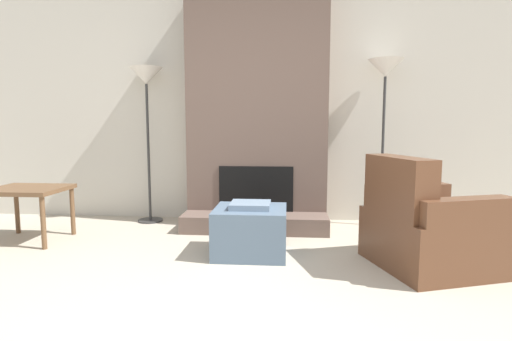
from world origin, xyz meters
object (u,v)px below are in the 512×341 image
Objects in this scene: floor_lamp_left at (146,87)px; side_table at (28,195)px; armchair at (425,232)px; ottoman at (250,230)px; floor_lamp_right at (385,81)px.

side_table is at bearing -136.03° from floor_lamp_left.
ottoman is at bearing 63.64° from armchair.
side_table is 1.64m from floor_lamp_left.
ottoman is 1.40m from armchair.
floor_lamp_left is at bearing 43.97° from side_table.
floor_lamp_right reaches higher than ottoman.
ottoman is 0.34× the size of floor_lamp_right.
floor_lamp_right is (2.62, 0.00, 0.05)m from floor_lamp_left.
floor_lamp_right is at bearing 39.20° from ottoman.
side_table is at bearing 64.86° from armchair.
armchair is (1.39, -0.20, 0.07)m from ottoman.
floor_lamp_left is at bearing 139.23° from ottoman.
armchair is at bearing -8.30° from ottoman.
floor_lamp_right reaches higher than floor_lamp_left.
floor_lamp_right is (-0.04, 1.30, 1.30)m from armchair.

